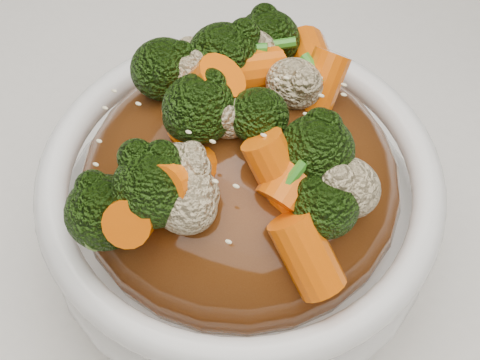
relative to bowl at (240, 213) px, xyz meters
The scene contains 8 objects.
tablecloth 0.06m from the bowl, 86.87° to the left, with size 1.20×0.80×0.04m, color white.
bowl is the anchor object (origin of this frame).
sauce_base 0.03m from the bowl, 135.00° to the left, with size 0.17×0.17×0.09m, color #50270D.
carrots 0.09m from the bowl, 135.00° to the left, with size 0.17×0.17×0.05m, color #FF6708, non-canonical shape.
broccoli 0.09m from the bowl, 135.00° to the left, with size 0.17×0.17×0.04m, color black, non-canonical shape.
cauliflower 0.09m from the bowl, 135.00° to the left, with size 0.17×0.17×0.03m, color #D0BC8E, non-canonical shape.
scallions 0.09m from the bowl, 135.00° to the left, with size 0.12×0.12×0.02m, color #34891F, non-canonical shape.
sesame_seeds 0.09m from the bowl, 135.00° to the left, with size 0.15×0.15×0.01m, color #F6E5AF, non-canonical shape.
Camera 1 is at (0.10, -0.22, 1.13)m, focal length 55.00 mm.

